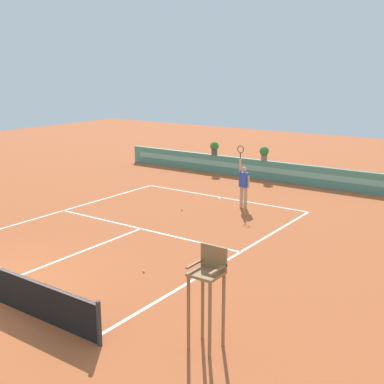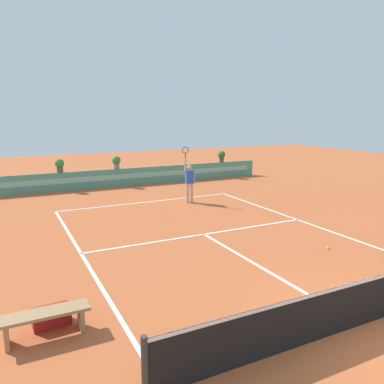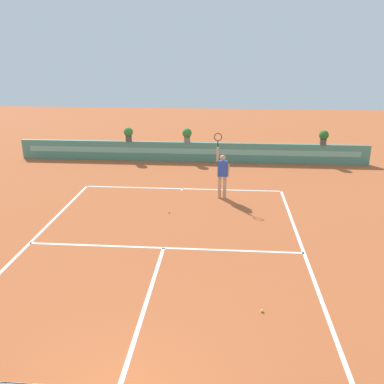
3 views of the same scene
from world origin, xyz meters
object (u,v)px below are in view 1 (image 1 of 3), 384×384
object	(u,v)px
potted_plant_centre	(264,152)
potted_plant_left	(214,147)
tennis_ball_near_baseline	(182,210)
tennis_ball_mid_court	(144,271)
umpire_chair	(208,286)
tennis_player	(244,183)

from	to	relation	value
potted_plant_centre	potted_plant_left	world-z (taller)	same
potted_plant_centre	potted_plant_left	bearing A→B (deg)	180.00
tennis_ball_near_baseline	tennis_ball_mid_court	distance (m)	6.43
umpire_chair	tennis_player	distance (m)	10.69
tennis_player	tennis_ball_near_baseline	world-z (taller)	tennis_player
umpire_chair	tennis_ball_near_baseline	xyz separation A→B (m)	(-6.44, 7.92, -1.31)
tennis_ball_near_baseline	potted_plant_left	xyz separation A→B (m)	(-3.05, 7.21, 1.38)
tennis_ball_mid_court	potted_plant_centre	bearing A→B (deg)	102.51
tennis_player	tennis_ball_mid_court	size ratio (longest dim) A/B	38.01
tennis_ball_mid_court	potted_plant_left	world-z (taller)	potted_plant_left
tennis_ball_near_baseline	tennis_ball_mid_court	size ratio (longest dim) A/B	1.00
tennis_player	tennis_ball_near_baseline	size ratio (longest dim) A/B	38.01
tennis_ball_mid_court	potted_plant_centre	world-z (taller)	potted_plant_centre
tennis_ball_near_baseline	potted_plant_centre	world-z (taller)	potted_plant_centre
potted_plant_centre	umpire_chair	bearing A→B (deg)	-66.91
tennis_ball_near_baseline	potted_plant_left	size ratio (longest dim) A/B	0.09
tennis_player	potted_plant_left	world-z (taller)	tennis_player
tennis_ball_near_baseline	potted_plant_centre	bearing A→B (deg)	90.04
tennis_player	potted_plant_left	size ratio (longest dim) A/B	3.57
tennis_ball_near_baseline	potted_plant_centre	xyz separation A→B (m)	(-0.01, 7.21, 1.38)
umpire_chair	tennis_ball_mid_court	distance (m)	4.38
tennis_ball_near_baseline	potted_plant_left	world-z (taller)	potted_plant_left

